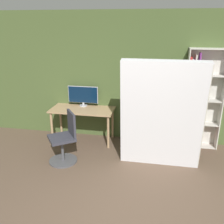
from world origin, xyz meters
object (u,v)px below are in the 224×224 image
at_px(mattress_near, 162,116).
at_px(bookshelf, 198,100).
at_px(monitor, 83,95).
at_px(office_chair, 65,142).

bearing_deg(mattress_near, bookshelf, 52.97).
relative_size(monitor, mattress_near, 0.35).
bearing_deg(bookshelf, office_chair, -155.32).
distance_m(office_chair, mattress_near, 1.81).
xyz_separation_m(bookshelf, mattress_near, (-0.71, -0.95, -0.03)).
bearing_deg(office_chair, monitor, 88.21).
distance_m(office_chair, bookshelf, 2.74).
relative_size(monitor, office_chair, 0.69).
distance_m(monitor, bookshelf, 2.40).
xyz_separation_m(office_chair, bookshelf, (2.43, 1.12, 0.59)).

